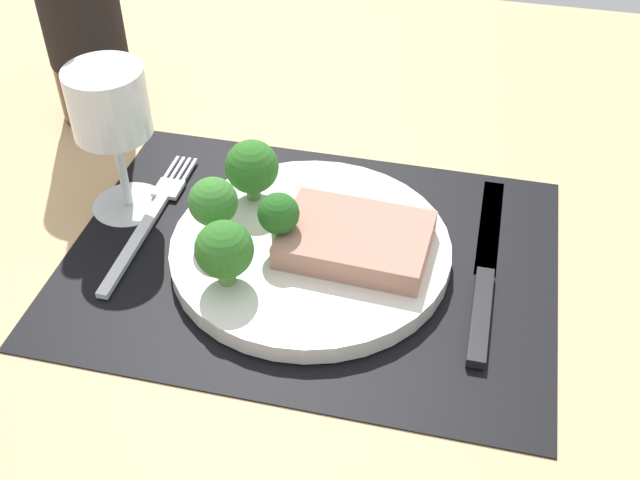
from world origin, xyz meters
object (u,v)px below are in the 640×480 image
object	(u,v)px
wine_bottle	(79,7)
steak	(356,239)
plate	(311,250)
wine_glass	(110,113)
knife	(485,277)
fork	(150,218)

from	to	relation	value
wine_bottle	steak	bearing A→B (deg)	-29.23
plate	wine_glass	world-z (taller)	wine_glass
knife	plate	bearing A→B (deg)	-175.78
wine_bottle	plate	bearing A→B (deg)	-32.64
wine_glass	knife	bearing A→B (deg)	-4.93
steak	wine_bottle	bearing A→B (deg)	150.77
plate	fork	size ratio (longest dim) A/B	1.21
fork	wine_glass	world-z (taller)	wine_glass
steak	plate	bearing A→B (deg)	-178.63
plate	fork	xyz separation A→B (cm)	(-14.87, 1.42, -0.55)
plate	fork	bearing A→B (deg)	174.54
knife	wine_bottle	xyz separation A→B (cm)	(-41.25, 16.72, 11.21)
wine_bottle	wine_glass	bearing A→B (deg)	-56.58
plate	wine_bottle	size ratio (longest dim) A/B	0.71
plate	wine_bottle	xyz separation A→B (cm)	(-26.94, 17.25, 10.71)
plate	wine_bottle	bearing A→B (deg)	147.36
knife	wine_glass	distance (cm)	33.46
plate	wine_glass	size ratio (longest dim) A/B	1.68
wine_bottle	wine_glass	world-z (taller)	wine_bottle
fork	wine_bottle	xyz separation A→B (cm)	(-12.06, 15.83, 11.26)
plate	wine_glass	distance (cm)	20.03
fork	wine_glass	size ratio (longest dim) A/B	1.40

